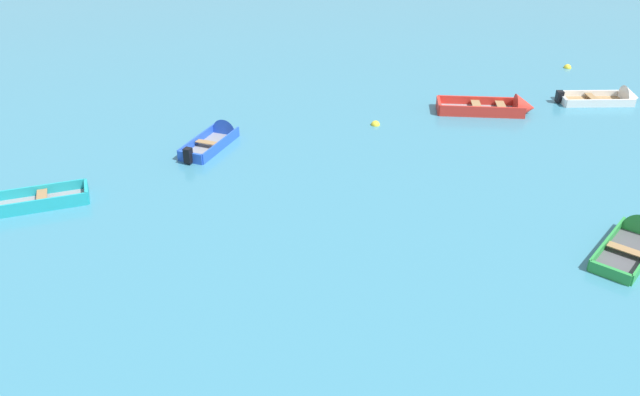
# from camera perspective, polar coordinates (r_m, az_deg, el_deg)

# --- Properties ---
(rowboat_white_far_right) EXTENTS (4.02, 1.44, 1.22)m
(rowboat_white_far_right) POSITION_cam_1_polar(r_m,az_deg,el_deg) (34.31, 24.62, 7.99)
(rowboat_white_far_right) COLOR #99754C
(rowboat_white_far_right) RESTS_ON ground_plane
(rowboat_turquoise_cluster_inner) EXTENTS (3.91, 2.27, 1.04)m
(rowboat_turquoise_cluster_inner) POSITION_cam_1_polar(r_m,az_deg,el_deg) (24.33, -25.77, -0.48)
(rowboat_turquoise_cluster_inner) COLOR gray
(rowboat_turquoise_cluster_inner) RESTS_ON ground_plane
(rowboat_red_near_camera) EXTENTS (4.51, 1.71, 1.25)m
(rowboat_red_near_camera) POSITION_cam_1_polar(r_m,az_deg,el_deg) (31.13, 15.96, 7.65)
(rowboat_red_near_camera) COLOR gray
(rowboat_red_near_camera) RESTS_ON ground_plane
(rowboat_blue_outer_right) EXTENTS (2.27, 3.65, 1.06)m
(rowboat_blue_outer_right) POSITION_cam_1_polar(r_m,az_deg,el_deg) (27.38, -8.97, 5.41)
(rowboat_blue_outer_right) COLOR gray
(rowboat_blue_outer_right) RESTS_ON ground_plane
(rowboat_green_foreground_center) EXTENTS (3.23, 3.58, 1.15)m
(rowboat_green_foreground_center) POSITION_cam_1_polar(r_m,az_deg,el_deg) (22.58, 26.22, -3.02)
(rowboat_green_foreground_center) COLOR #4C4C51
(rowboat_green_foreground_center) RESTS_ON ground_plane
(mooring_buoy_midfield) EXTENTS (0.41, 0.41, 0.41)m
(mooring_buoy_midfield) POSITION_cam_1_polar(r_m,az_deg,el_deg) (38.81, 21.01, 10.69)
(mooring_buoy_midfield) COLOR yellow
(mooring_buoy_midfield) RESTS_ON ground_plane
(mooring_buoy_between_boats_left) EXTENTS (0.40, 0.40, 0.40)m
(mooring_buoy_between_boats_left) POSITION_cam_1_polar(r_m,az_deg,el_deg) (28.78, 4.90, 6.45)
(mooring_buoy_between_boats_left) COLOR yellow
(mooring_buoy_between_boats_left) RESTS_ON ground_plane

